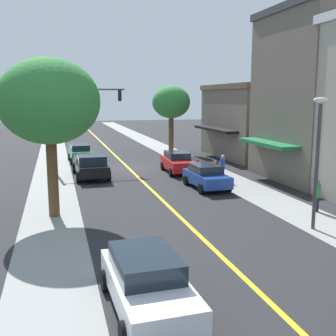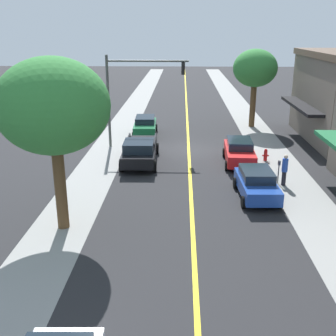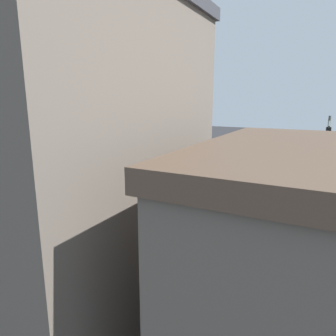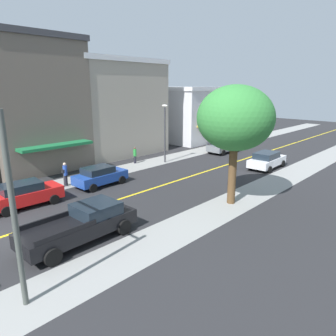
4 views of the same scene
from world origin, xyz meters
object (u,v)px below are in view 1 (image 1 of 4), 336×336
at_px(fire_hydrant, 198,165).
at_px(pedestrian_green_shirt, 317,195).
at_px(green_sedan_right_curb, 80,153).
at_px(street_tree_left_near, 171,103).
at_px(red_sedan_left_curb, 178,162).
at_px(street_lamp, 318,148).
at_px(parking_meter, 217,168).
at_px(black_pickup_truck, 91,165).
at_px(traffic_light_mast, 74,112).
at_px(white_sedan_right_curb, 147,281).
at_px(pedestrian_blue_shirt, 223,167).
at_px(blue_sedan_left_curb, 206,176).
at_px(street_tree_right_corner, 49,102).

bearing_deg(fire_hydrant, pedestrian_green_shirt, 97.82).
bearing_deg(green_sedan_right_curb, street_tree_left_near, 108.54).
bearing_deg(red_sedan_left_curb, street_lamp, 9.39).
distance_m(parking_meter, red_sedan_left_curb, 4.11).
xyz_separation_m(parking_meter, black_pickup_truck, (8.49, -3.57, -0.03)).
height_order(street_lamp, green_sedan_right_curb, street_lamp).
height_order(traffic_light_mast, white_sedan_right_curb, traffic_light_mast).
bearing_deg(street_tree_left_near, black_pickup_truck, 50.30).
bearing_deg(pedestrian_blue_shirt, parking_meter, 3.91).
bearing_deg(pedestrian_blue_shirt, white_sedan_right_curb, 112.86).
bearing_deg(blue_sedan_left_curb, black_pickup_truck, -131.74).
relative_size(fire_hydrant, pedestrian_blue_shirt, 0.46).
bearing_deg(street_lamp, street_tree_left_near, -91.63).
height_order(street_tree_left_near, blue_sedan_left_curb, street_tree_left_near).
bearing_deg(traffic_light_mast, pedestrian_green_shirt, -55.41).
xyz_separation_m(red_sedan_left_curb, black_pickup_truck, (6.68, 0.13, 0.04)).
bearing_deg(pedestrian_green_shirt, street_tree_right_corner, -67.76).
height_order(white_sedan_right_curb, pedestrian_blue_shirt, pedestrian_blue_shirt).
xyz_separation_m(green_sedan_right_curb, black_pickup_truck, (-0.30, 7.55, 0.05)).
bearing_deg(black_pickup_truck, pedestrian_blue_shirt, 64.99).
height_order(parking_meter, white_sedan_right_curb, white_sedan_right_curb).
relative_size(street_lamp, green_sedan_right_curb, 1.30).
xyz_separation_m(white_sedan_right_curb, black_pickup_truck, (-0.12, -19.62, 0.07)).
distance_m(blue_sedan_left_curb, pedestrian_blue_shirt, 2.67).
xyz_separation_m(fire_hydrant, white_sedan_right_curb, (8.71, 20.41, 0.39)).
distance_m(black_pickup_truck, pedestrian_blue_shirt, 9.57).
xyz_separation_m(street_tree_left_near, pedestrian_blue_shirt, (0.52, 15.04, -4.24)).
bearing_deg(traffic_light_mast, green_sedan_right_curb, 80.90).
bearing_deg(black_pickup_truck, green_sedan_right_curb, -178.94).
bearing_deg(fire_hydrant, black_pickup_truck, 5.24).
height_order(white_sedan_right_curb, pedestrian_green_shirt, pedestrian_green_shirt).
xyz_separation_m(fire_hydrant, pedestrian_green_shirt, (-1.80, 13.11, 0.46)).
height_order(traffic_light_mast, black_pickup_truck, traffic_light_mast).
relative_size(traffic_light_mast, red_sedan_left_curb, 1.52).
height_order(traffic_light_mast, pedestrian_blue_shirt, traffic_light_mast).
relative_size(street_tree_left_near, black_pickup_truck, 1.19).
bearing_deg(blue_sedan_left_curb, pedestrian_blue_shirt, 132.43).
relative_size(fire_hydrant, white_sedan_right_curb, 0.18).
xyz_separation_m(fire_hydrant, pedestrian_blue_shirt, (-0.17, 4.65, 0.57)).
bearing_deg(white_sedan_right_curb, traffic_light_mast, 179.88).
relative_size(street_lamp, pedestrian_blue_shirt, 3.14).
bearing_deg(green_sedan_right_curb, pedestrian_green_shirt, 26.07).
relative_size(street_tree_left_near, pedestrian_blue_shirt, 3.77).
distance_m(street_tree_left_near, black_pickup_truck, 15.16).
distance_m(street_lamp, blue_sedan_left_curb, 9.60).
xyz_separation_m(blue_sedan_left_curb, black_pickup_truck, (6.85, -5.72, 0.08)).
bearing_deg(parking_meter, street_lamp, 90.25).
height_order(blue_sedan_left_curb, pedestrian_green_shirt, pedestrian_green_shirt).
bearing_deg(traffic_light_mast, white_sedan_right_curb, -88.19).
bearing_deg(fire_hydrant, pedestrian_blue_shirt, 92.05).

